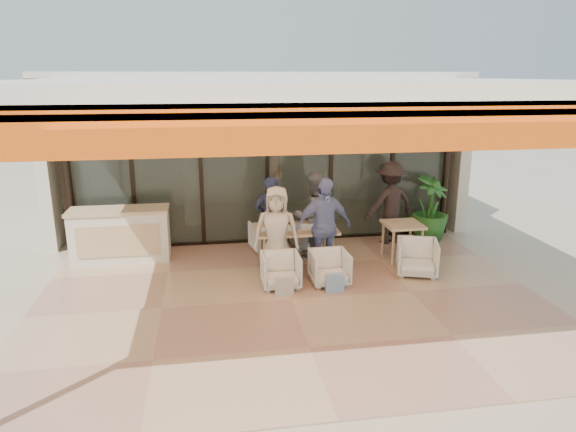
% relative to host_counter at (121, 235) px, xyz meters
% --- Properties ---
extents(ground, '(70.00, 70.00, 0.00)m').
position_rel_host_counter_xyz_m(ground, '(2.91, -2.30, -0.53)').
color(ground, '#C6B293').
rests_on(ground, ground).
extents(terrace_floor, '(8.00, 6.00, 0.01)m').
position_rel_host_counter_xyz_m(terrace_floor, '(2.91, -2.30, -0.53)').
color(terrace_floor, tan).
rests_on(terrace_floor, ground).
extents(terrace_structure, '(8.00, 6.00, 3.40)m').
position_rel_host_counter_xyz_m(terrace_structure, '(2.91, -2.56, 2.72)').
color(terrace_structure, silver).
rests_on(terrace_structure, ground).
extents(glass_storefront, '(8.08, 0.10, 3.20)m').
position_rel_host_counter_xyz_m(glass_storefront, '(2.91, 0.70, 1.07)').
color(glass_storefront, '#9EADA3').
rests_on(glass_storefront, ground).
extents(interior_block, '(9.05, 3.62, 3.52)m').
position_rel_host_counter_xyz_m(interior_block, '(2.91, 3.02, 1.70)').
color(interior_block, silver).
rests_on(interior_block, ground).
extents(host_counter, '(1.85, 0.65, 1.04)m').
position_rel_host_counter_xyz_m(host_counter, '(0.00, 0.00, 0.00)').
color(host_counter, silver).
rests_on(host_counter, ground).
extents(dining_table, '(1.50, 0.90, 0.93)m').
position_rel_host_counter_xyz_m(dining_table, '(3.24, -0.76, 0.15)').
color(dining_table, '#D3B881').
rests_on(dining_table, ground).
extents(chair_far_left, '(0.74, 0.71, 0.66)m').
position_rel_host_counter_xyz_m(chair_far_left, '(2.83, 0.18, -0.20)').
color(chair_far_left, white).
rests_on(chair_far_left, ground).
extents(chair_far_right, '(0.71, 0.67, 0.66)m').
position_rel_host_counter_xyz_m(chair_far_right, '(3.67, 0.18, -0.20)').
color(chair_far_right, white).
rests_on(chair_far_right, ground).
extents(chair_near_left, '(0.63, 0.59, 0.65)m').
position_rel_host_counter_xyz_m(chair_near_left, '(2.83, -1.72, -0.21)').
color(chair_near_left, white).
rests_on(chair_near_left, ground).
extents(chair_near_right, '(0.64, 0.60, 0.65)m').
position_rel_host_counter_xyz_m(chair_near_right, '(3.67, -1.72, -0.21)').
color(chair_near_right, white).
rests_on(chair_near_right, ground).
extents(diner_navy, '(0.65, 0.48, 1.63)m').
position_rel_host_counter_xyz_m(diner_navy, '(2.83, -0.32, 0.28)').
color(diner_navy, '#1A1E39').
rests_on(diner_navy, ground).
extents(diner_grey, '(0.99, 0.88, 1.69)m').
position_rel_host_counter_xyz_m(diner_grey, '(3.67, -0.32, 0.31)').
color(diner_grey, slate).
rests_on(diner_grey, ground).
extents(diner_cream, '(0.88, 0.66, 1.63)m').
position_rel_host_counter_xyz_m(diner_cream, '(2.83, -1.22, 0.29)').
color(diner_cream, beige).
rests_on(diner_cream, ground).
extents(diner_periwinkle, '(1.08, 0.59, 1.76)m').
position_rel_host_counter_xyz_m(diner_periwinkle, '(3.67, -1.22, 0.35)').
color(diner_periwinkle, '#6878AE').
rests_on(diner_periwinkle, ground).
extents(tote_bag_cream, '(0.30, 0.10, 0.34)m').
position_rel_host_counter_xyz_m(tote_bag_cream, '(2.83, -2.12, -0.36)').
color(tote_bag_cream, silver).
rests_on(tote_bag_cream, ground).
extents(tote_bag_blue, '(0.30, 0.10, 0.34)m').
position_rel_host_counter_xyz_m(tote_bag_blue, '(3.67, -2.12, -0.36)').
color(tote_bag_blue, '#99BFD8').
rests_on(tote_bag_blue, ground).
extents(side_table, '(0.70, 0.70, 0.74)m').
position_rel_host_counter_xyz_m(side_table, '(5.31, -0.81, 0.11)').
color(side_table, '#D3B881').
rests_on(side_table, ground).
extents(side_chair, '(0.86, 0.83, 0.71)m').
position_rel_host_counter_xyz_m(side_chair, '(5.31, -1.56, -0.18)').
color(side_chair, white).
rests_on(side_chair, ground).
extents(standing_woman, '(1.27, 0.93, 1.76)m').
position_rel_host_counter_xyz_m(standing_woman, '(5.42, 0.23, 0.35)').
color(standing_woman, black).
rests_on(standing_woman, ground).
extents(potted_palm, '(1.12, 1.12, 1.42)m').
position_rel_host_counter_xyz_m(potted_palm, '(6.35, 0.28, 0.18)').
color(potted_palm, '#1E5919').
rests_on(potted_palm, ground).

